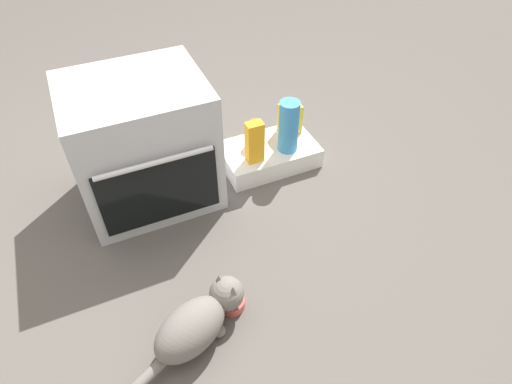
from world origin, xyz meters
TOP-DOWN VIEW (x-y plane):
  - ground at (0.00, 0.00)m, footprint 8.00×8.00m
  - oven at (-0.00, 0.40)m, footprint 0.65×0.60m
  - pantry_cabinet at (0.67, 0.38)m, footprint 0.53×0.32m
  - food_bowl at (0.13, -0.42)m, footprint 0.11×0.11m
  - cat at (-0.04, -0.50)m, footprint 0.63×0.34m
  - sauce_jar at (0.62, 0.44)m, footprint 0.08×0.08m
  - water_bottle at (0.76, 0.32)m, footprint 0.11×0.11m
  - snack_bag at (0.84, 0.45)m, footprint 0.12×0.09m
  - juice_carton at (0.55, 0.30)m, footprint 0.09×0.06m

SIDE VIEW (x-z plane):
  - ground at x=0.00m, z-range 0.00..0.00m
  - food_bowl at x=0.13m, z-range -0.01..0.06m
  - pantry_cabinet at x=0.67m, z-range 0.00..0.12m
  - cat at x=-0.04m, z-range 0.01..0.22m
  - sauce_jar at x=0.62m, z-range 0.12..0.26m
  - snack_bag at x=0.84m, z-range 0.12..0.30m
  - juice_carton at x=0.55m, z-range 0.12..0.36m
  - water_bottle at x=0.76m, z-range 0.12..0.42m
  - oven at x=0.00m, z-range 0.00..0.65m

